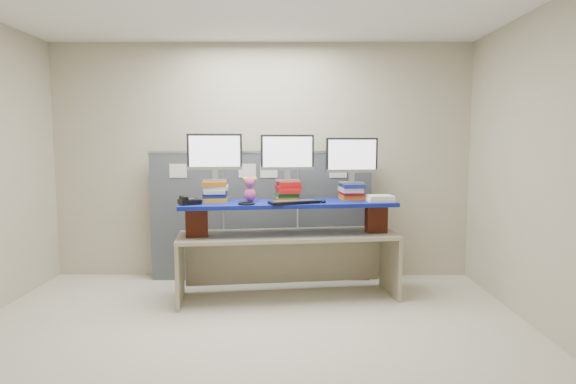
{
  "coord_description": "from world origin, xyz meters",
  "views": [
    {
      "loc": [
        0.34,
        -3.79,
        1.64
      ],
      "look_at": [
        0.32,
        1.12,
        1.12
      ],
      "focal_mm": 30.0,
      "sensor_mm": 36.0,
      "label": 1
    }
  ],
  "objects_px": {
    "desk": "(288,247)",
    "monitor_center": "(287,155)",
    "monitor_left": "(215,154)",
    "blue_board": "(288,204)",
    "monitor_right": "(352,158)",
    "keyboard": "(294,202)",
    "desk_phone": "(189,201)"
  },
  "relations": [
    {
      "from": "monitor_left",
      "to": "monitor_center",
      "type": "height_order",
      "value": "monitor_left"
    },
    {
      "from": "monitor_left",
      "to": "desk_phone",
      "type": "bearing_deg",
      "value": -142.59
    },
    {
      "from": "monitor_left",
      "to": "monitor_center",
      "type": "distance_m",
      "value": 0.75
    },
    {
      "from": "blue_board",
      "to": "monitor_left",
      "type": "xyz_separation_m",
      "value": [
        -0.75,
        0.02,
        0.51
      ]
    },
    {
      "from": "desk",
      "to": "keyboard",
      "type": "height_order",
      "value": "keyboard"
    },
    {
      "from": "desk",
      "to": "monitor_left",
      "type": "distance_m",
      "value": 1.22
    },
    {
      "from": "desk",
      "to": "blue_board",
      "type": "bearing_deg",
      "value": 172.41
    },
    {
      "from": "blue_board",
      "to": "desk_phone",
      "type": "bearing_deg",
      "value": -175.55
    },
    {
      "from": "keyboard",
      "to": "desk",
      "type": "bearing_deg",
      "value": 90.01
    },
    {
      "from": "blue_board",
      "to": "desk_phone",
      "type": "distance_m",
      "value": 1.0
    },
    {
      "from": "blue_board",
      "to": "monitor_center",
      "type": "relative_size",
      "value": 3.94
    },
    {
      "from": "blue_board",
      "to": "keyboard",
      "type": "xyz_separation_m",
      "value": [
        0.06,
        -0.16,
        0.04
      ]
    },
    {
      "from": "desk",
      "to": "monitor_center",
      "type": "distance_m",
      "value": 0.96
    },
    {
      "from": "keyboard",
      "to": "monitor_right",
      "type": "bearing_deg",
      "value": 8.99
    },
    {
      "from": "monitor_left",
      "to": "desk_phone",
      "type": "relative_size",
      "value": 2.2
    },
    {
      "from": "desk",
      "to": "desk_phone",
      "type": "xyz_separation_m",
      "value": [
        -0.98,
        -0.21,
        0.5
      ]
    },
    {
      "from": "desk",
      "to": "monitor_right",
      "type": "xyz_separation_m",
      "value": [
        0.68,
        0.21,
        0.92
      ]
    },
    {
      "from": "monitor_right",
      "to": "keyboard",
      "type": "height_order",
      "value": "monitor_right"
    },
    {
      "from": "monitor_right",
      "to": "blue_board",
      "type": "bearing_deg",
      "value": -170.37
    },
    {
      "from": "monitor_left",
      "to": "monitor_right",
      "type": "distance_m",
      "value": 1.44
    },
    {
      "from": "monitor_left",
      "to": "blue_board",
      "type": "bearing_deg",
      "value": -9.08
    },
    {
      "from": "desk",
      "to": "monitor_left",
      "type": "xyz_separation_m",
      "value": [
        -0.75,
        0.02,
        0.96
      ]
    },
    {
      "from": "desk",
      "to": "monitor_right",
      "type": "height_order",
      "value": "monitor_right"
    },
    {
      "from": "blue_board",
      "to": "monitor_center",
      "type": "bearing_deg",
      "value": 85.84
    },
    {
      "from": "blue_board",
      "to": "monitor_left",
      "type": "bearing_deg",
      "value": 170.92
    },
    {
      "from": "monitor_right",
      "to": "keyboard",
      "type": "distance_m",
      "value": 0.84
    },
    {
      "from": "desk_phone",
      "to": "monitor_left",
      "type": "bearing_deg",
      "value": 15.69
    },
    {
      "from": "monitor_center",
      "to": "monitor_left",
      "type": "bearing_deg",
      "value": -180.0
    },
    {
      "from": "monitor_right",
      "to": "desk",
      "type": "bearing_deg",
      "value": -170.37
    },
    {
      "from": "blue_board",
      "to": "monitor_left",
      "type": "height_order",
      "value": "monitor_left"
    },
    {
      "from": "monitor_left",
      "to": "keyboard",
      "type": "distance_m",
      "value": 0.96
    },
    {
      "from": "desk_phone",
      "to": "desk",
      "type": "bearing_deg",
      "value": -17.27
    }
  ]
}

